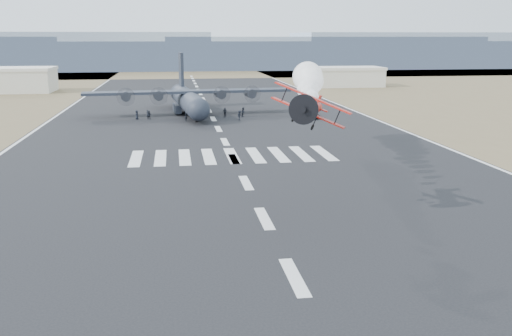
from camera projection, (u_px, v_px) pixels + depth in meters
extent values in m
cube|color=brown|center=(189.00, 72.00, 246.05)|extent=(500.00, 80.00, 0.00)
cube|color=#8293A5|center=(46.00, 51.00, 264.02)|extent=(150.00, 50.00, 17.00)
cube|color=#8293A5|center=(187.00, 55.00, 273.54)|extent=(150.00, 50.00, 13.00)
cube|color=#8293A5|center=(319.00, 52.00, 282.39)|extent=(150.00, 50.00, 15.00)
cube|color=#8293A5|center=(443.00, 50.00, 291.24)|extent=(150.00, 50.00, 17.00)
cube|color=#BAB7A5|center=(8.00, 81.00, 156.13)|extent=(24.00, 14.00, 6.00)
cube|color=beige|center=(7.00, 69.00, 155.39)|extent=(24.50, 14.50, 0.80)
cube|color=#BAB7A5|center=(348.00, 78.00, 174.72)|extent=(20.00, 12.00, 5.20)
cube|color=beige|center=(348.00, 68.00, 174.08)|extent=(20.50, 12.50, 0.80)
cylinder|color=red|center=(311.00, 108.00, 46.28)|extent=(2.11, 5.39, 0.96)
sphere|color=black|center=(311.00, 103.00, 46.41)|extent=(0.74, 0.74, 0.74)
cylinder|color=black|center=(311.00, 112.00, 43.81)|extent=(1.18, 0.86, 1.06)
cylinder|color=black|center=(311.00, 113.00, 43.45)|extent=(2.29, 0.55, 2.34)
cube|color=red|center=(311.00, 113.00, 45.95)|extent=(6.07, 2.36, 2.39)
cube|color=red|center=(311.00, 98.00, 45.36)|extent=(6.27, 2.40, 2.47)
cube|color=red|center=(310.00, 98.00, 48.54)|extent=(0.31, 0.96, 1.06)
cube|color=red|center=(310.00, 105.00, 48.66)|extent=(2.24, 1.19, 0.09)
cylinder|color=black|center=(300.00, 125.00, 45.81)|extent=(0.23, 0.48, 0.47)
cylinder|color=black|center=(321.00, 125.00, 45.68)|extent=(0.23, 0.48, 0.47)
sphere|color=white|center=(310.00, 104.00, 48.87)|extent=(0.74, 0.74, 0.74)
sphere|color=white|center=(310.00, 101.00, 51.34)|extent=(1.03, 1.03, 1.03)
sphere|color=white|center=(310.00, 97.00, 53.81)|extent=(1.31, 1.31, 1.31)
sphere|color=white|center=(309.00, 95.00, 56.28)|extent=(1.59, 1.59, 1.59)
sphere|color=white|center=(309.00, 92.00, 58.75)|extent=(1.88, 1.88, 1.88)
sphere|color=white|center=(309.00, 89.00, 61.22)|extent=(2.16, 2.16, 2.16)
sphere|color=white|center=(308.00, 87.00, 63.69)|extent=(2.44, 2.44, 2.44)
sphere|color=white|center=(308.00, 85.00, 66.16)|extent=(2.73, 2.73, 2.73)
sphere|color=white|center=(308.00, 83.00, 68.63)|extent=(3.01, 3.01, 3.01)
sphere|color=white|center=(308.00, 81.00, 71.11)|extent=(3.29, 3.29, 3.29)
sphere|color=white|center=(308.00, 79.00, 73.58)|extent=(3.58, 3.58, 3.58)
sphere|color=white|center=(307.00, 78.00, 76.05)|extent=(3.86, 3.86, 3.86)
sphere|color=white|center=(307.00, 76.00, 78.52)|extent=(4.14, 4.14, 4.14)
cylinder|color=#212932|center=(189.00, 101.00, 111.09)|extent=(6.56, 28.16, 3.99)
sphere|color=#212932|center=(199.00, 109.00, 97.87)|extent=(3.99, 3.99, 3.99)
cone|color=#212932|center=(181.00, 94.00, 124.32)|extent=(4.53, 6.33, 3.99)
cube|color=#212932|center=(189.00, 92.00, 109.72)|extent=(40.09, 7.87, 0.50)
cylinder|color=#212932|center=(126.00, 96.00, 106.63)|extent=(2.14, 3.94, 1.79)
cylinder|color=#3F3F44|center=(126.00, 97.00, 104.74)|extent=(3.38, 0.36, 3.39)
cylinder|color=#212932|center=(158.00, 95.00, 108.00)|extent=(2.14, 3.94, 1.79)
cylinder|color=#3F3F44|center=(159.00, 96.00, 106.11)|extent=(3.38, 0.36, 3.39)
cylinder|color=#212932|center=(220.00, 94.00, 110.73)|extent=(2.14, 3.94, 1.79)
cylinder|color=#3F3F44|center=(222.00, 95.00, 108.84)|extent=(3.38, 0.36, 3.39)
cylinder|color=#212932|center=(250.00, 93.00, 112.10)|extent=(2.14, 3.94, 1.79)
cylinder|color=#3F3F44|center=(252.00, 94.00, 110.21)|extent=(3.38, 0.36, 3.39)
cube|color=#212932|center=(181.00, 72.00, 121.31)|extent=(1.01, 4.52, 7.97)
cube|color=#212932|center=(182.00, 91.00, 122.72)|extent=(14.17, 4.27, 0.35)
cube|color=#212932|center=(177.00, 108.00, 111.87)|extent=(1.75, 6.07, 1.59)
cylinder|color=black|center=(177.00, 111.00, 111.99)|extent=(0.60, 1.14, 1.10)
cube|color=#212932|center=(199.00, 108.00, 112.87)|extent=(1.75, 6.07, 1.59)
cylinder|color=black|center=(199.00, 110.00, 113.00)|extent=(0.60, 1.14, 1.10)
cylinder|color=black|center=(197.00, 119.00, 101.18)|extent=(0.48, 0.93, 0.90)
imported|color=black|center=(308.00, 115.00, 105.36)|extent=(5.47, 4.17, 1.38)
imported|color=black|center=(186.00, 116.00, 102.41)|extent=(0.73, 0.78, 1.69)
imported|color=black|center=(243.00, 112.00, 107.77)|extent=(0.86, 1.01, 1.77)
imported|color=black|center=(240.00, 115.00, 103.43)|extent=(1.19, 1.17, 1.76)
imported|color=black|center=(225.00, 112.00, 107.46)|extent=(1.14, 1.08, 1.78)
imported|color=black|center=(137.00, 115.00, 104.38)|extent=(0.55, 0.84, 1.67)
imported|color=black|center=(200.00, 112.00, 108.09)|extent=(1.43, 1.52, 1.70)
imported|color=black|center=(148.00, 114.00, 105.67)|extent=(0.74, 0.73, 1.56)
imported|color=black|center=(149.00, 115.00, 104.35)|extent=(0.82, 0.54, 1.61)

